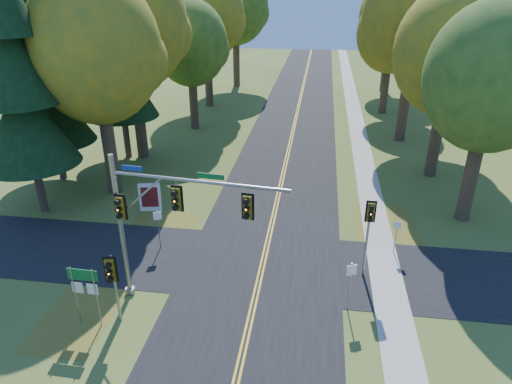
# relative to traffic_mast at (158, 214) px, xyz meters

# --- Properties ---
(ground) EXTENTS (160.00, 160.00, 0.00)m
(ground) POSITION_rel_traffic_mast_xyz_m (3.98, 1.46, -4.47)
(ground) COLOR #3F581F
(ground) RESTS_ON ground
(road_main) EXTENTS (8.00, 160.00, 0.02)m
(road_main) POSITION_rel_traffic_mast_xyz_m (3.98, 1.46, -4.46)
(road_main) COLOR black
(road_main) RESTS_ON ground
(road_cross) EXTENTS (60.00, 6.00, 0.02)m
(road_cross) POSITION_rel_traffic_mast_xyz_m (3.98, 3.46, -4.47)
(road_cross) COLOR black
(road_cross) RESTS_ON ground
(centerline_left) EXTENTS (0.10, 160.00, 0.01)m
(centerline_left) POSITION_rel_traffic_mast_xyz_m (3.88, 1.46, -4.45)
(centerline_left) COLOR gold
(centerline_left) RESTS_ON road_main
(centerline_right) EXTENTS (0.10, 160.00, 0.01)m
(centerline_right) POSITION_rel_traffic_mast_xyz_m (4.08, 1.46, -4.45)
(centerline_right) COLOR gold
(centerline_right) RESTS_ON road_main
(sidewalk_east) EXTENTS (1.60, 160.00, 0.06)m
(sidewalk_east) POSITION_rel_traffic_mast_xyz_m (10.18, 1.46, -4.44)
(sidewalk_east) COLOR #9E998E
(sidewalk_east) RESTS_ON ground
(leaf_patch_w_near) EXTENTS (4.00, 6.00, 0.00)m
(leaf_patch_w_near) POSITION_rel_traffic_mast_xyz_m (-2.52, 5.46, -4.47)
(leaf_patch_w_near) COLOR brown
(leaf_patch_w_near) RESTS_ON ground
(leaf_patch_e) EXTENTS (3.50, 8.00, 0.00)m
(leaf_patch_e) POSITION_rel_traffic_mast_xyz_m (10.78, 7.46, -4.47)
(leaf_patch_e) COLOR brown
(leaf_patch_e) RESTS_ON ground
(leaf_patch_w_far) EXTENTS (3.00, 5.00, 0.00)m
(leaf_patch_w_far) POSITION_rel_traffic_mast_xyz_m (-3.52, -1.54, -4.47)
(leaf_patch_w_far) COLOR brown
(leaf_patch_w_far) RESTS_ON ground
(tree_w_a) EXTENTS (8.00, 8.00, 14.15)m
(tree_w_a) POSITION_rel_traffic_mast_xyz_m (-7.14, 10.85, 5.01)
(tree_w_a) COLOR #38281C
(tree_w_a) RESTS_ON ground
(tree_e_a) EXTENTS (7.20, 7.20, 12.73)m
(tree_e_a) POSITION_rel_traffic_mast_xyz_m (15.55, 10.24, 4.06)
(tree_e_a) COLOR #38281C
(tree_e_a) RESTS_ON ground
(tree_w_b) EXTENTS (8.60, 8.60, 15.38)m
(tree_w_b) POSITION_rel_traffic_mast_xyz_m (-7.74, 17.75, 5.89)
(tree_w_b) COLOR #38281C
(tree_w_b) RESTS_ON ground
(tree_e_b) EXTENTS (7.60, 7.60, 13.33)m
(tree_e_b) POSITION_rel_traffic_mast_xyz_m (14.95, 17.04, 4.42)
(tree_e_b) COLOR #38281C
(tree_e_b) RESTS_ON ground
(tree_w_c) EXTENTS (6.80, 6.80, 11.91)m
(tree_w_c) POSITION_rel_traffic_mast_xyz_m (-5.56, 25.93, 3.47)
(tree_w_c) COLOR #38281C
(tree_w_c) RESTS_ON ground
(tree_e_c) EXTENTS (8.80, 8.80, 15.79)m
(tree_e_c) POSITION_rel_traffic_mast_xyz_m (13.86, 25.15, 6.19)
(tree_e_c) COLOR #38281C
(tree_e_c) RESTS_ON ground
(tree_w_d) EXTENTS (8.20, 8.20, 14.56)m
(tree_w_d) POSITION_rel_traffic_mast_xyz_m (-6.14, 34.65, 5.30)
(tree_w_d) COLOR #38281C
(tree_w_d) RESTS_ON ground
(tree_e_d) EXTENTS (7.00, 7.00, 12.32)m
(tree_e_d) POSITION_rel_traffic_mast_xyz_m (13.25, 34.34, 3.76)
(tree_e_d) COLOR #38281C
(tree_e_d) RESTS_ON ground
(tree_w_e) EXTENTS (8.40, 8.40, 14.97)m
(tree_w_e) POSITION_rel_traffic_mast_xyz_m (-4.94, 45.55, 5.60)
(tree_w_e) COLOR #38281C
(tree_w_e) RESTS_ON ground
(tree_e_e) EXTENTS (7.80, 7.80, 13.74)m
(tree_e_e) POSITION_rel_traffic_mast_xyz_m (14.45, 45.04, 4.72)
(tree_e_e) COLOR #38281C
(tree_e_e) RESTS_ON ground
(pine_a) EXTENTS (5.60, 5.60, 19.48)m
(pine_a) POSITION_rel_traffic_mast_xyz_m (-10.52, 7.46, 4.71)
(pine_a) COLOR #38281C
(pine_a) RESTS_ON ground
(pine_b) EXTENTS (5.60, 5.60, 17.31)m
(pine_b) POSITION_rel_traffic_mast_xyz_m (-12.02, 12.46, 3.69)
(pine_b) COLOR #38281C
(pine_b) RESTS_ON ground
(pine_c) EXTENTS (5.60, 5.60, 20.56)m
(pine_c) POSITION_rel_traffic_mast_xyz_m (-9.02, 17.46, 5.22)
(pine_c) COLOR #38281C
(pine_c) RESTS_ON ground
(traffic_mast) EXTENTS (7.64, 1.14, 6.96)m
(traffic_mast) POSITION_rel_traffic_mast_xyz_m (0.00, 0.00, 0.00)
(traffic_mast) COLOR gray
(traffic_mast) RESTS_ON ground
(east_signal_pole) EXTENTS (0.49, 0.56, 4.23)m
(east_signal_pole) POSITION_rel_traffic_mast_xyz_m (9.04, 3.12, -1.27)
(east_signal_pole) COLOR gray
(east_signal_pole) RESTS_ON ground
(ped_signal_pole) EXTENTS (0.54, 0.62, 3.41)m
(ped_signal_pole) POSITION_rel_traffic_mast_xyz_m (-1.53, -1.79, -1.94)
(ped_signal_pole) COLOR #909498
(ped_signal_pole) RESTS_ON ground
(route_sign_cluster) EXTENTS (1.33, 0.11, 2.85)m
(route_sign_cluster) POSITION_rel_traffic_mast_xyz_m (-2.73, -1.97, -2.47)
(route_sign_cluster) COLOR gray
(route_sign_cluster) RESTS_ON ground
(info_kiosk) EXTENTS (1.36, 0.45, 1.86)m
(info_kiosk) POSITION_rel_traffic_mast_xyz_m (-3.82, 8.46, -3.55)
(info_kiosk) COLOR silver
(info_kiosk) RESTS_ON ground
(reg_sign_e_north) EXTENTS (0.38, 0.08, 2.00)m
(reg_sign_e_north) POSITION_rel_traffic_mast_xyz_m (10.81, 5.52, -3.11)
(reg_sign_e_north) COLOR gray
(reg_sign_e_north) RESTS_ON ground
(reg_sign_e_south) EXTENTS (0.45, 0.21, 2.48)m
(reg_sign_e_south) POSITION_rel_traffic_mast_xyz_m (8.19, 0.49, -2.78)
(reg_sign_e_south) COLOR gray
(reg_sign_e_south) RESTS_ON ground
(reg_sign_w) EXTENTS (0.41, 0.21, 2.30)m
(reg_sign_w) POSITION_rel_traffic_mast_xyz_m (-1.78, 4.30, -2.90)
(reg_sign_w) COLOR gray
(reg_sign_w) RESTS_ON ground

